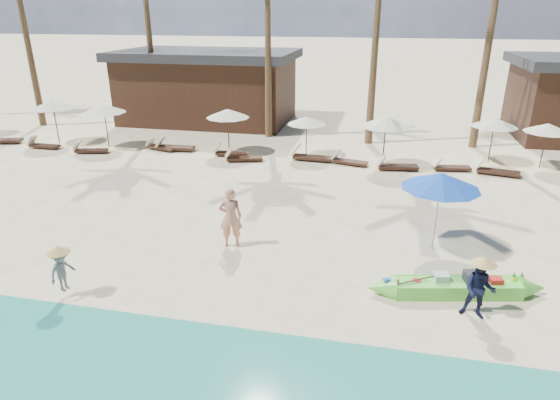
# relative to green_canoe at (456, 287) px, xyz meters

# --- Properties ---
(ground) EXTENTS (240.00, 240.00, 0.00)m
(ground) POSITION_rel_green_canoe_xyz_m (-4.81, 0.09, -0.21)
(ground) COLOR #FCE4BA
(ground) RESTS_ON ground
(green_canoe) EXTENTS (4.88, 1.33, 0.63)m
(green_canoe) POSITION_rel_green_canoe_xyz_m (0.00, 0.00, 0.00)
(green_canoe) COLOR #68E746
(green_canoe) RESTS_ON ground
(tourist) EXTENTS (0.76, 0.60, 1.85)m
(tourist) POSITION_rel_green_canoe_xyz_m (-6.22, 1.34, 0.71)
(tourist) COLOR tan
(tourist) RESTS_ON ground
(vendor_green) EXTENTS (0.80, 0.69, 1.44)m
(vendor_green) POSITION_rel_green_canoe_xyz_m (0.32, -0.86, 0.51)
(vendor_green) COLOR black
(vendor_green) RESTS_ON ground
(vendor_yellow) EXTENTS (0.53, 0.77, 1.09)m
(vendor_yellow) POSITION_rel_green_canoe_xyz_m (-9.38, -2.08, 0.51)
(vendor_yellow) COLOR gray
(vendor_yellow) RESTS_ON ground
(blue_umbrella) EXTENTS (2.20, 2.20, 2.37)m
(blue_umbrella) POSITION_rel_green_canoe_xyz_m (-0.36, 2.35, 1.93)
(blue_umbrella) COLOR #99999E
(blue_umbrella) RESTS_ON ground
(lounger_1_right) EXTENTS (2.07, 1.11, 0.67)m
(lounger_1_right) POSITION_rel_green_canoe_xyz_m (-21.71, 9.87, 0.01)
(lounger_1_right) COLOR #3B2218
(lounger_1_right) RESTS_ON ground
(resort_parasol_2) EXTENTS (2.21, 2.21, 2.27)m
(resort_parasol_2) POSITION_rel_green_canoe_xyz_m (-18.75, 10.64, 1.84)
(resort_parasol_2) COLOR #3B2218
(resort_parasol_2) RESTS_ON ground
(lounger_2_left) EXTENTS (1.63, 0.53, 0.55)m
(lounger_2_left) POSITION_rel_green_canoe_xyz_m (-18.91, 9.53, -0.03)
(lounger_2_left) COLOR #3B2218
(lounger_2_left) RESTS_ON ground
(resort_parasol_3) EXTENTS (2.15, 2.15, 2.21)m
(resort_parasol_3) POSITION_rel_green_canoe_xyz_m (-15.72, 10.46, 1.78)
(resort_parasol_3) COLOR #3B2218
(resort_parasol_3) RESTS_ON ground
(lounger_3_left) EXTENTS (1.68, 0.85, 0.55)m
(lounger_3_left) POSITION_rel_green_canoe_xyz_m (-16.07, 9.24, -0.03)
(lounger_3_left) COLOR #3B2218
(lounger_3_left) RESTS_ON ground
(lounger_3_right) EXTENTS (1.69, 0.87, 0.55)m
(lounger_3_right) POSITION_rel_green_canoe_xyz_m (-12.89, 10.49, -0.03)
(lounger_3_right) COLOR #3B2218
(lounger_3_right) RESTS_ON ground
(resort_parasol_4) EXTENTS (2.11, 2.11, 2.17)m
(resort_parasol_4) POSITION_rel_green_canoe_xyz_m (-9.34, 10.79, 1.75)
(resort_parasol_4) COLOR #3B2218
(resort_parasol_4) RESTS_ON ground
(lounger_4_left) EXTENTS (1.92, 0.67, 0.64)m
(lounger_4_left) POSITION_rel_green_canoe_xyz_m (-12.17, 10.55, 0.00)
(lounger_4_left) COLOR #3B2218
(lounger_4_left) RESTS_ON ground
(lounger_4_right) EXTENTS (1.70, 0.68, 0.56)m
(lounger_4_right) POSITION_rel_green_canoe_xyz_m (-9.13, 10.23, -0.02)
(lounger_4_right) COLOR #3B2218
(lounger_4_right) RESTS_ON ground
(resort_parasol_5) EXTENTS (1.86, 1.86, 1.92)m
(resort_parasol_5) POSITION_rel_green_canoe_xyz_m (-5.52, 11.04, 1.52)
(resort_parasol_5) COLOR #3B2218
(resort_parasol_5) RESTS_ON ground
(lounger_5_left) EXTENTS (1.82, 1.03, 0.59)m
(lounger_5_left) POSITION_rel_green_canoe_xyz_m (-8.31, 9.52, -0.01)
(lounger_5_left) COLOR #3B2218
(lounger_5_left) RESTS_ON ground
(resort_parasol_6) EXTENTS (2.23, 2.23, 2.29)m
(resort_parasol_6) POSITION_rel_green_canoe_xyz_m (-1.89, 10.04, 1.86)
(resort_parasol_6) COLOR #3B2218
(resort_parasol_6) RESTS_ON ground
(lounger_6_left) EXTENTS (1.92, 0.70, 0.64)m
(lounger_6_left) POSITION_rel_green_canoe_xyz_m (-5.25, 10.31, 0.00)
(lounger_6_left) COLOR #3B2218
(lounger_6_left) RESTS_ON ground
(lounger_6_right) EXTENTS (1.73, 0.89, 0.56)m
(lounger_6_right) POSITION_rel_green_canoe_xyz_m (-3.44, 10.08, -0.02)
(lounger_6_right) COLOR #3B2218
(lounger_6_right) RESTS_ON ground
(resort_parasol_7) EXTENTS (2.03, 2.03, 2.09)m
(resort_parasol_7) POSITION_rel_green_canoe_xyz_m (2.90, 11.75, 1.67)
(resort_parasol_7) COLOR #3B2218
(resort_parasol_7) RESTS_ON ground
(lounger_7_left) EXTENTS (1.89, 0.84, 0.62)m
(lounger_7_left) POSITION_rel_green_canoe_xyz_m (-1.35, 9.72, -0.00)
(lounger_7_left) COLOR #3B2218
(lounger_7_left) RESTS_ON ground
(lounger_7_right) EXTENTS (1.71, 0.75, 0.56)m
(lounger_7_right) POSITION_rel_green_canoe_xyz_m (1.00, 10.12, -0.02)
(lounger_7_right) COLOR #3B2218
(lounger_7_right) RESTS_ON ground
(resort_parasol_8) EXTENTS (1.95, 1.95, 2.01)m
(resort_parasol_8) POSITION_rel_green_canoe_xyz_m (5.00, 11.38, 1.60)
(resort_parasol_8) COLOR #3B2218
(resort_parasol_8) RESTS_ON ground
(lounger_8_left) EXTENTS (1.88, 0.91, 0.61)m
(lounger_8_left) POSITION_rel_green_canoe_xyz_m (2.83, 9.95, -0.01)
(lounger_8_left) COLOR #3B2218
(lounger_8_left) RESTS_ON ground
(pavilion_west) EXTENTS (10.80, 6.60, 4.30)m
(pavilion_west) POSITION_rel_green_canoe_xyz_m (-12.81, 17.59, 1.98)
(pavilion_west) COLOR #3B2218
(pavilion_west) RESTS_ON ground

